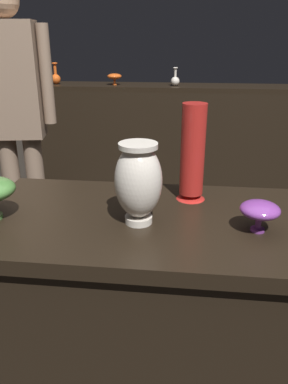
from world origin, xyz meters
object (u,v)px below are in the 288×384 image
object	(u,v)px
vase_centerpiece	(138,181)
vase_left_accent	(193,155)
shelf_vase_left	(114,77)
vase_tall_behind	(260,210)
visitor_near_left	(15,110)
shelf_vase_center	(175,80)
shelf_vase_far_left	(56,78)

from	to	relation	value
vase_centerpiece	vase_left_accent	world-z (taller)	vase_left_accent
shelf_vase_left	vase_tall_behind	bearing A→B (deg)	-68.64
vase_centerpiece	visitor_near_left	distance (m)	1.34
shelf_vase_center	vase_left_accent	bearing A→B (deg)	-85.95
vase_centerpiece	visitor_near_left	bearing A→B (deg)	130.08
visitor_near_left	shelf_vase_far_left	bearing A→B (deg)	-93.00
vase_centerpiece	vase_tall_behind	world-z (taller)	vase_centerpiece
vase_centerpiece	shelf_vase_center	bearing A→B (deg)	89.19
shelf_vase_center	shelf_vase_left	distance (m)	0.52
visitor_near_left	vase_tall_behind	bearing A→B (deg)	129.94
shelf_vase_far_left	shelf_vase_center	world-z (taller)	shelf_vase_far_left
vase_tall_behind	visitor_near_left	world-z (taller)	visitor_near_left
shelf_vase_center	visitor_near_left	distance (m)	1.47
vase_centerpiece	visitor_near_left	size ratio (longest dim) A/B	0.16
vase_centerpiece	vase_left_accent	xyz separation A→B (m)	(0.17, 0.22, 0.03)
shelf_vase_far_left	visitor_near_left	distance (m)	1.20
shelf_vase_left	visitor_near_left	size ratio (longest dim) A/B	0.07
shelf_vase_far_left	shelf_vase_center	xyz separation A→B (m)	(1.04, -0.01, -0.01)
vase_tall_behind	visitor_near_left	size ratio (longest dim) A/B	0.08
vase_left_accent	shelf_vase_left	distance (m)	2.10
vase_centerpiece	shelf_vase_center	distance (m)	2.20
shelf_vase_left	visitor_near_left	distance (m)	1.25
vase_left_accent	shelf_vase_left	world-z (taller)	vase_left_accent
vase_left_accent	visitor_near_left	bearing A→B (deg)	142.12
vase_tall_behind	shelf_vase_left	size ratio (longest dim) A/B	1.02
vase_left_accent	vase_centerpiece	bearing A→B (deg)	-127.70
shelf_vase_far_left	shelf_vase_center	bearing A→B (deg)	-0.78
vase_centerpiece	vase_tall_behind	distance (m)	0.39
vase_centerpiece	shelf_vase_left	xyz separation A→B (m)	(-0.49, 2.21, 0.11)
vase_centerpiece	visitor_near_left	world-z (taller)	visitor_near_left
vase_left_accent	visitor_near_left	size ratio (longest dim) A/B	0.22
shelf_vase_center	shelf_vase_left	xyz separation A→B (m)	(-0.52, 0.02, 0.02)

